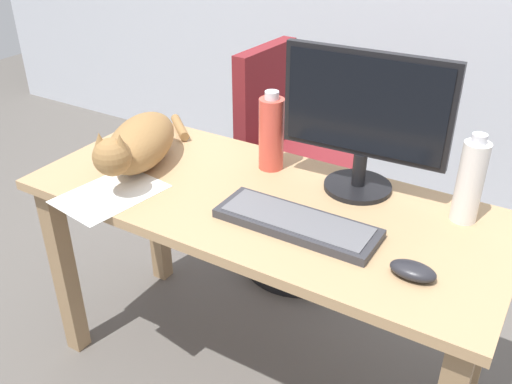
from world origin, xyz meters
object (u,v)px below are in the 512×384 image
object	(u,v)px
computer_mouse	(413,271)
office_chair	(292,179)
cat	(139,143)
water_bottle	(470,181)
spray_bottle	(271,133)
keyboard	(297,223)
monitor	(364,118)

from	to	relation	value
computer_mouse	office_chair	bearing A→B (deg)	133.11
cat	water_bottle	world-z (taller)	water_bottle
office_chair	cat	bearing A→B (deg)	-107.63
cat	spray_bottle	xyz separation A→B (m)	(0.36, 0.21, 0.04)
office_chair	water_bottle	bearing A→B (deg)	-30.58
spray_bottle	office_chair	bearing A→B (deg)	108.69
keyboard	cat	world-z (taller)	cat
spray_bottle	cat	bearing A→B (deg)	-149.57
keyboard	water_bottle	size ratio (longest dim) A/B	1.75
cat	computer_mouse	world-z (taller)	cat
keyboard	computer_mouse	size ratio (longest dim) A/B	4.00
cat	water_bottle	distance (m)	0.98
cat	computer_mouse	bearing A→B (deg)	-6.55
office_chair	spray_bottle	world-z (taller)	spray_bottle
computer_mouse	water_bottle	world-z (taller)	water_bottle
office_chair	cat	size ratio (longest dim) A/B	1.62
keyboard	computer_mouse	bearing A→B (deg)	-8.36
office_chair	water_bottle	world-z (taller)	water_bottle
computer_mouse	water_bottle	distance (m)	0.33
monitor	computer_mouse	world-z (taller)	monitor
keyboard	water_bottle	distance (m)	0.47
keyboard	spray_bottle	bearing A→B (deg)	130.99
keyboard	water_bottle	xyz separation A→B (m)	(0.37, 0.27, 0.10)
monitor	keyboard	bearing A→B (deg)	-101.94
spray_bottle	monitor	bearing A→B (deg)	2.02
keyboard	office_chair	bearing A→B (deg)	118.27
office_chair	spray_bottle	xyz separation A→B (m)	(0.15, -0.44, 0.41)
office_chair	computer_mouse	xyz separation A→B (m)	(0.71, -0.76, 0.31)
cat	computer_mouse	size ratio (longest dim) A/B	5.31
water_bottle	spray_bottle	distance (m)	0.60
monitor	keyboard	world-z (taller)	monitor
monitor	spray_bottle	size ratio (longest dim) A/B	1.90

